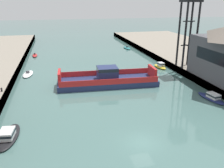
{
  "coord_description": "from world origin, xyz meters",
  "views": [
    {
      "loc": [
        -9.25,
        -23.56,
        16.22
      ],
      "look_at": [
        0.0,
        16.11,
        2.0
      ],
      "focal_mm": 38.72,
      "sensor_mm": 36.0,
      "label": 1
    }
  ],
  "objects": [
    {
      "name": "moored_boat_near_right",
      "position": [
        16.18,
        9.86,
        0.46
      ],
      "size": [
        2.72,
        6.37,
        1.23
      ],
      "color": "navy",
      "rests_on": "ground"
    },
    {
      "name": "bollard_left_far",
      "position": [
        -18.81,
        17.99,
        1.9
      ],
      "size": [
        0.32,
        0.32,
        0.71
      ],
      "color": "black",
      "rests_on": "quay_left"
    },
    {
      "name": "moored_boat_near_left",
      "position": [
        15.94,
        30.91,
        0.54
      ],
      "size": [
        2.21,
        5.05,
        1.48
      ],
      "color": "yellow",
      "rests_on": "ground"
    },
    {
      "name": "moored_boat_far_right",
      "position": [
        -15.99,
        32.29,
        0.22
      ],
      "size": [
        2.56,
        6.0,
        0.92
      ],
      "color": "white",
      "rests_on": "ground"
    },
    {
      "name": "ground_plane",
      "position": [
        0.0,
        0.0,
        0.0
      ],
      "size": [
        400.0,
        400.0,
        0.0
      ],
      "primitive_type": "plane",
      "color": "#476B66"
    },
    {
      "name": "moored_boat_mid_left",
      "position": [
        -15.83,
        4.56,
        0.5
      ],
      "size": [
        2.9,
        6.68,
        1.34
      ],
      "color": "black",
      "rests_on": "ground"
    },
    {
      "name": "moored_boat_mid_right",
      "position": [
        -15.78,
        52.18,
        0.27
      ],
      "size": [
        1.61,
        4.96,
        1.0
      ],
      "color": "red",
      "rests_on": "ground"
    },
    {
      "name": "crane_tower",
      "position": [
        19.66,
        25.75,
        15.08
      ],
      "size": [
        3.72,
        3.72,
        16.93
      ],
      "color": "black",
      "rests_on": "quay_right"
    },
    {
      "name": "chain_ferry",
      "position": [
        0.31,
        21.48,
        1.12
      ],
      "size": [
        20.02,
        7.35,
        3.71
      ],
      "color": "navy",
      "rests_on": "ground"
    },
    {
      "name": "moored_boat_far_left",
      "position": [
        15.06,
        57.43,
        0.25
      ],
      "size": [
        2.09,
        5.49,
        0.97
      ],
      "color": "#237075",
      "rests_on": "ground"
    },
    {
      "name": "bollard_right_aft",
      "position": [
        18.81,
        11.45,
        1.9
      ],
      "size": [
        0.32,
        0.32,
        0.71
      ],
      "color": "black",
      "rests_on": "quay_right"
    },
    {
      "name": "bollard_right_far",
      "position": [
        18.81,
        18.08,
        1.9
      ],
      "size": [
        0.32,
        0.32,
        0.71
      ],
      "color": "black",
      "rests_on": "quay_right"
    }
  ]
}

